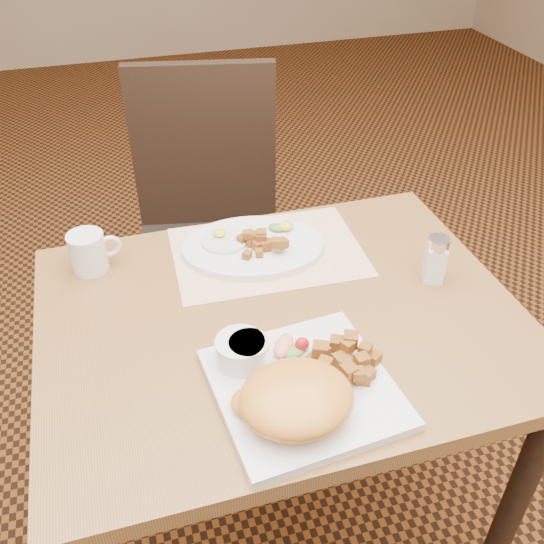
% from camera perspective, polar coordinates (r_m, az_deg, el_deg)
% --- Properties ---
extents(ground, '(8.00, 8.00, 0.00)m').
position_cam_1_polar(ground, '(1.73, 0.68, -23.00)').
color(ground, black).
rests_on(ground, ground).
extents(table, '(0.90, 0.70, 0.75)m').
position_cam_1_polar(table, '(1.22, 0.90, -7.84)').
color(table, brown).
rests_on(table, ground).
extents(chair_far, '(0.50, 0.51, 0.97)m').
position_cam_1_polar(chair_far, '(1.81, -6.04, 4.84)').
color(chair_far, black).
rests_on(chair_far, ground).
extents(placemat, '(0.41, 0.30, 0.00)m').
position_cam_1_polar(placemat, '(1.30, -0.42, 1.90)').
color(placemat, white).
rests_on(placemat, table).
extents(plate_square, '(0.30, 0.30, 0.02)m').
position_cam_1_polar(plate_square, '(1.00, 2.99, -10.87)').
color(plate_square, silver).
rests_on(plate_square, table).
extents(plate_oval, '(0.34, 0.28, 0.02)m').
position_cam_1_polar(plate_oval, '(1.30, -1.77, 2.38)').
color(plate_oval, silver).
rests_on(plate_oval, placemat).
extents(hollandaise_mound, '(0.19, 0.16, 0.07)m').
position_cam_1_polar(hollandaise_mound, '(0.94, 2.18, -11.87)').
color(hollandaise_mound, orange).
rests_on(hollandaise_mound, plate_square).
extents(ramekin, '(0.09, 0.08, 0.05)m').
position_cam_1_polar(ramekin, '(1.02, -2.93, -7.37)').
color(ramekin, silver).
rests_on(ramekin, plate_square).
extents(garnish_sq, '(0.07, 0.07, 0.03)m').
position_cam_1_polar(garnish_sq, '(1.04, 1.67, -7.02)').
color(garnish_sq, '#387223').
rests_on(garnish_sq, plate_square).
extents(fried_egg, '(0.10, 0.10, 0.02)m').
position_cam_1_polar(fried_egg, '(1.31, -4.56, 3.07)').
color(fried_egg, white).
rests_on(fried_egg, plate_oval).
extents(garnish_ov, '(0.06, 0.05, 0.02)m').
position_cam_1_polar(garnish_ov, '(1.34, 0.98, 4.31)').
color(garnish_ov, '#387223').
rests_on(garnish_ov, plate_oval).
extents(salt_shaker, '(0.05, 0.05, 0.10)m').
position_cam_1_polar(salt_shaker, '(1.24, 15.13, 1.21)').
color(salt_shaker, white).
rests_on(salt_shaker, table).
extents(coffee_mug, '(0.11, 0.07, 0.08)m').
position_cam_1_polar(coffee_mug, '(1.29, -16.83, 1.83)').
color(coffee_mug, silver).
rests_on(coffee_mug, table).
extents(home_fries_sq, '(0.13, 0.11, 0.04)m').
position_cam_1_polar(home_fries_sq, '(1.02, 6.98, -8.17)').
color(home_fries_sq, '#945318').
rests_on(home_fries_sq, plate_square).
extents(home_fries_ov, '(0.11, 0.08, 0.04)m').
position_cam_1_polar(home_fries_ov, '(1.28, -1.04, 2.88)').
color(home_fries_ov, '#945318').
rests_on(home_fries_ov, plate_oval).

